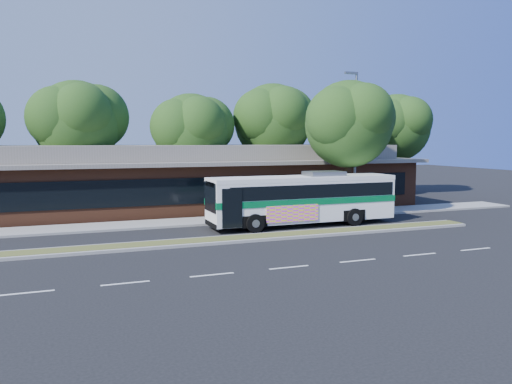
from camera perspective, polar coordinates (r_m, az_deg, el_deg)
ground at (r=23.55m, az=-1.26°, el=-5.77°), size 120.00×120.00×0.00m
median_strip at (r=24.09m, az=-1.73°, el=-5.32°), size 26.00×1.10×0.15m
sidewalk at (r=29.56m, az=-5.37°, el=-3.29°), size 44.00×2.60×0.12m
plaza_building at (r=35.68m, az=-8.19°, el=1.60°), size 33.20×11.20×4.45m
lamp_post at (r=32.66m, az=11.24°, el=6.02°), size 0.93×0.18×9.07m
tree_bg_b at (r=37.96m, az=-19.14°, el=7.65°), size 6.69×6.00×9.00m
tree_bg_c at (r=38.00m, az=-6.88°, el=7.10°), size 6.24×5.60×8.26m
tree_bg_d at (r=41.22m, az=2.41°, el=8.18°), size 6.91×6.20×9.37m
tree_bg_e at (r=43.01m, az=10.35°, el=7.10°), size 6.47×5.80×8.50m
tree_bg_f at (r=47.19m, az=16.05°, el=7.23°), size 6.69×6.00×8.92m
transit_bus at (r=28.12m, az=5.44°, el=-0.42°), size 10.82×2.63×3.03m
sidewalk_tree at (r=32.31m, az=11.02°, el=7.82°), size 6.07×5.44×8.51m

